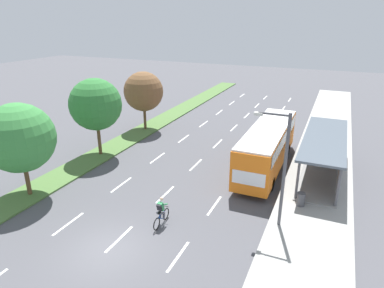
% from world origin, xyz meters
% --- Properties ---
extents(ground_plane, '(140.00, 140.00, 0.00)m').
position_xyz_m(ground_plane, '(0.00, 0.00, 0.00)').
color(ground_plane, '#4C4C51').
extents(median_strip, '(2.60, 52.00, 0.12)m').
position_xyz_m(median_strip, '(-8.30, 20.00, 0.06)').
color(median_strip, '#4C7038').
rests_on(median_strip, ground).
extents(sidewalk_right, '(4.50, 52.00, 0.15)m').
position_xyz_m(sidewalk_right, '(9.25, 20.00, 0.07)').
color(sidewalk_right, '#9E9E99').
rests_on(sidewalk_right, ground).
extents(lane_divider_left, '(0.14, 44.34, 0.01)m').
position_xyz_m(lane_divider_left, '(-3.50, 16.67, 0.00)').
color(lane_divider_left, white).
rests_on(lane_divider_left, ground).
extents(lane_divider_center, '(0.14, 44.34, 0.01)m').
position_xyz_m(lane_divider_center, '(0.00, 16.67, 0.00)').
color(lane_divider_center, white).
rests_on(lane_divider_center, ground).
extents(lane_divider_right, '(0.14, 44.34, 0.01)m').
position_xyz_m(lane_divider_right, '(3.50, 16.67, 0.00)').
color(lane_divider_right, white).
rests_on(lane_divider_right, ground).
extents(bus_shelter, '(2.90, 10.38, 2.86)m').
position_xyz_m(bus_shelter, '(9.53, 13.51, 1.87)').
color(bus_shelter, gray).
rests_on(bus_shelter, sidewalk_right).
extents(bus, '(2.54, 11.29, 3.37)m').
position_xyz_m(bus, '(5.25, 13.11, 2.07)').
color(bus, orange).
rests_on(bus, ground).
extents(cyclist, '(0.46, 1.82, 1.71)m').
position_xyz_m(cyclist, '(1.42, 3.06, 0.79)').
color(cyclist, black).
rests_on(cyclist, ground).
extents(median_tree_nearest, '(4.39, 4.39, 6.14)m').
position_xyz_m(median_tree_nearest, '(-8.18, 2.51, 4.05)').
color(median_tree_nearest, brown).
rests_on(median_tree_nearest, median_strip).
extents(median_tree_second, '(4.25, 4.25, 6.45)m').
position_xyz_m(median_tree_second, '(-8.30, 10.07, 4.44)').
color(median_tree_second, brown).
rests_on(median_tree_second, median_strip).
extents(median_tree_third, '(4.00, 4.00, 5.92)m').
position_xyz_m(median_tree_third, '(-8.40, 17.64, 4.04)').
color(median_tree_third, brown).
rests_on(median_tree_third, median_strip).
extents(streetlight, '(1.91, 0.24, 6.50)m').
position_xyz_m(streetlight, '(7.42, 5.52, 3.89)').
color(streetlight, '#4C4C51').
rests_on(streetlight, sidewalk_right).
extents(trash_bin, '(0.52, 0.52, 0.85)m').
position_xyz_m(trash_bin, '(8.45, 8.14, 0.57)').
color(trash_bin, '#4C4C51').
rests_on(trash_bin, sidewalk_right).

